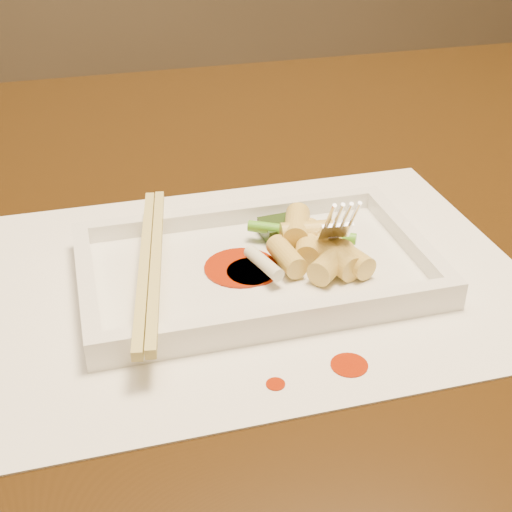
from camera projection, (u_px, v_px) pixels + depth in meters
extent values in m
cube|color=black|center=(317.00, 229.00, 0.64)|extent=(1.40, 0.90, 0.04)
cube|color=white|center=(256.00, 277.00, 0.54)|extent=(0.40, 0.30, 0.00)
cylinder|color=#9A2004|center=(349.00, 365.00, 0.45)|extent=(0.02, 0.02, 0.00)
cylinder|color=#9A2004|center=(276.00, 384.00, 0.43)|extent=(0.01, 0.01, 0.00)
cube|color=white|center=(256.00, 272.00, 0.54)|extent=(0.26, 0.16, 0.01)
cube|color=white|center=(233.00, 214.00, 0.59)|extent=(0.26, 0.01, 0.01)
cube|color=white|center=(285.00, 316.00, 0.47)|extent=(0.26, 0.01, 0.01)
cube|color=white|center=(87.00, 283.00, 0.50)|extent=(0.01, 0.14, 0.01)
cube|color=white|center=(409.00, 238.00, 0.56)|extent=(0.01, 0.14, 0.01)
cube|color=black|center=(285.00, 228.00, 0.57)|extent=(0.04, 0.03, 0.01)
cylinder|color=#EAEACC|center=(264.00, 263.00, 0.52)|extent=(0.02, 0.04, 0.01)
cylinder|color=#409618|center=(301.00, 232.00, 0.55)|extent=(0.08, 0.05, 0.01)
cube|color=tan|center=(145.00, 263.00, 0.51)|extent=(0.04, 0.21, 0.01)
cube|color=tan|center=(156.00, 261.00, 0.51)|extent=(0.04, 0.21, 0.01)
cylinder|color=#9A2004|center=(253.00, 272.00, 0.53)|extent=(0.04, 0.04, 0.00)
cylinder|color=#9A2004|center=(241.00, 267.00, 0.53)|extent=(0.06, 0.06, 0.00)
cylinder|color=#E0CD68|center=(332.00, 262.00, 0.52)|extent=(0.04, 0.04, 0.02)
cylinder|color=#E0CD68|center=(348.00, 257.00, 0.53)|extent=(0.03, 0.05, 0.02)
cylinder|color=#E0CD68|center=(307.00, 232.00, 0.55)|extent=(0.04, 0.02, 0.02)
cylinder|color=#E0CD68|center=(334.00, 258.00, 0.52)|extent=(0.03, 0.05, 0.02)
cylinder|color=#E0CD68|center=(286.00, 256.00, 0.53)|extent=(0.02, 0.04, 0.02)
cylinder|color=#E0CD68|center=(297.00, 226.00, 0.55)|extent=(0.03, 0.05, 0.02)
cylinder|color=#E0CD68|center=(308.00, 242.00, 0.54)|extent=(0.03, 0.05, 0.02)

